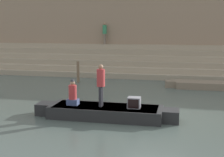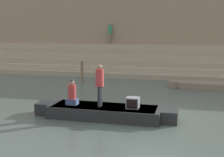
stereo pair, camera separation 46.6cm
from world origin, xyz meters
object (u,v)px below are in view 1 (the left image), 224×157
Objects in this scene: rowboat_main at (106,112)px; moored_boat_shore at (215,85)px; tv_set at (134,103)px; person_standing at (101,82)px; mooring_post at (78,72)px; person_on_steps at (105,32)px; person_rowing at (73,95)px.

moored_boat_shore is (4.85, 7.00, -0.04)m from rowboat_main.
tv_set is 7.98m from moored_boat_shore.
person_standing reaches higher than mooring_post.
rowboat_main is 3.41× the size of person_on_steps.
person_standing is 1.59× the size of person_rowing.
tv_set is (2.44, 0.02, -0.21)m from person_rowing.
rowboat_main is 11.73× the size of tv_set.
mooring_post reaches higher than tv_set.
rowboat_main is at bearing 17.68° from person_standing.
person_standing is at bearing -26.26° from person_on_steps.
rowboat_main reaches higher than moored_boat_shore.
person_rowing reaches higher than tv_set.
rowboat_main is 1.46m from person_rowing.
moored_boat_shore is at bearing 58.73° from rowboat_main.
mooring_post is (-3.55, 7.33, 0.43)m from rowboat_main.
rowboat_main is at bearing -64.17° from mooring_post.
rowboat_main is at bearing -25.45° from person_on_steps.
mooring_post is 0.82× the size of person_on_steps.
tv_set is at bearing -10.19° from person_rowing.
person_standing is 1.26m from person_rowing.
mooring_post is 5.50m from person_on_steps.
tv_set is at bearing -20.63° from person_on_steps.
tv_set is at bearing 3.48° from person_standing.
tv_set is (1.13, -0.04, 0.43)m from rowboat_main.
person_on_steps is at bearing 83.13° from mooring_post.
person_standing is 0.99× the size of person_on_steps.
person_standing is 3.42× the size of tv_set.
mooring_post is (-4.67, 7.37, -0.00)m from tv_set.
mooring_post is at bearing 117.92° from person_standing.
rowboat_main is at bearing -7.98° from person_rowing.
moored_boat_shore is 4.21× the size of mooring_post.
rowboat_main is 8.15m from mooring_post.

